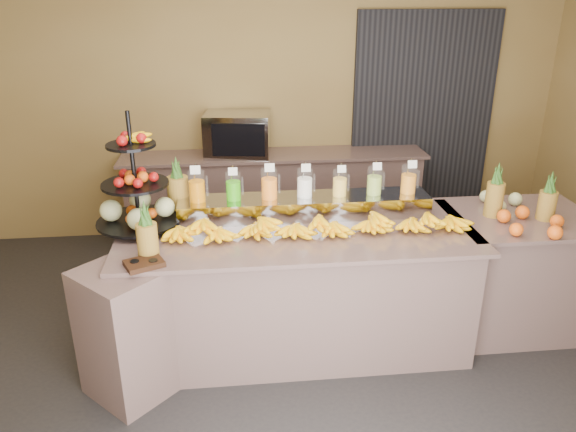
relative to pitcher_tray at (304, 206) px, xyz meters
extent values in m
plane|color=black|center=(-0.08, -0.58, -1.01)|extent=(6.00, 6.00, 0.00)
cube|color=olive|center=(-0.08, 1.93, 0.39)|extent=(6.00, 0.02, 2.80)
cube|color=black|center=(1.52, 1.88, 0.19)|extent=(1.50, 0.06, 2.20)
cube|color=gray|center=(-0.08, -0.28, -0.56)|extent=(2.40, 0.90, 0.90)
cube|color=gray|center=(-0.08, -0.28, -0.09)|extent=(2.50, 1.00, 0.03)
cube|color=gray|center=(-1.23, -0.68, -0.56)|extent=(0.71, 0.71, 0.90)
cube|color=gray|center=(1.62, -0.18, -0.56)|extent=(1.00, 0.80, 0.90)
cube|color=gray|center=(1.62, -0.18, -0.09)|extent=(1.08, 0.88, 0.03)
cube|color=gray|center=(-0.08, 1.67, -0.56)|extent=(3.00, 0.50, 0.90)
cube|color=gray|center=(-0.08, 1.67, -0.09)|extent=(3.10, 0.55, 0.03)
cube|color=gray|center=(0.00, 0.00, 0.00)|extent=(1.85, 0.30, 0.15)
cylinder|color=silver|center=(-0.78, 0.00, 0.19)|extent=(0.12, 0.12, 0.22)
cylinder|color=#D77400|center=(-0.78, 0.00, 0.15)|extent=(0.11, 0.11, 0.15)
cylinder|color=gray|center=(-0.80, 0.01, 0.24)|extent=(0.01, 0.01, 0.26)
cube|color=white|center=(-0.78, -0.06, 0.33)|extent=(0.07, 0.02, 0.06)
cylinder|color=silver|center=(-0.52, 0.00, 0.18)|extent=(0.11, 0.11, 0.20)
cylinder|color=#2DA807|center=(-0.52, 0.00, 0.14)|extent=(0.10, 0.10, 0.14)
cylinder|color=gray|center=(-0.53, 0.01, 0.22)|extent=(0.01, 0.01, 0.24)
cube|color=white|center=(-0.52, -0.05, 0.31)|extent=(0.06, 0.02, 0.06)
cylinder|color=silver|center=(-0.26, 0.00, 0.19)|extent=(0.12, 0.12, 0.22)
cylinder|color=orange|center=(-0.26, 0.00, 0.15)|extent=(0.11, 0.11, 0.15)
cylinder|color=gray|center=(-0.28, 0.01, 0.24)|extent=(0.01, 0.01, 0.26)
cube|color=white|center=(-0.26, -0.06, 0.33)|extent=(0.07, 0.02, 0.06)
cylinder|color=silver|center=(0.00, 0.00, 0.18)|extent=(0.12, 0.12, 0.21)
cylinder|color=white|center=(0.00, 0.00, 0.15)|extent=(0.11, 0.11, 0.14)
cylinder|color=gray|center=(-0.01, 0.01, 0.23)|extent=(0.01, 0.01, 0.25)
cube|color=white|center=(0.00, -0.05, 0.31)|extent=(0.07, 0.02, 0.06)
cylinder|color=silver|center=(0.26, 0.00, 0.17)|extent=(0.11, 0.11, 0.19)
cylinder|color=yellow|center=(0.26, 0.00, 0.14)|extent=(0.10, 0.10, 0.13)
cylinder|color=gray|center=(0.25, 0.01, 0.22)|extent=(0.01, 0.01, 0.23)
cube|color=white|center=(0.26, -0.05, 0.30)|extent=(0.06, 0.02, 0.05)
cylinder|color=silver|center=(0.52, 0.00, 0.18)|extent=(0.11, 0.11, 0.21)
cylinder|color=#93B546|center=(0.52, 0.00, 0.14)|extent=(0.10, 0.10, 0.14)
cylinder|color=gray|center=(0.51, 0.01, 0.22)|extent=(0.01, 0.01, 0.24)
cube|color=white|center=(0.52, -0.05, 0.31)|extent=(0.07, 0.02, 0.06)
cylinder|color=silver|center=(0.78, 0.00, 0.18)|extent=(0.12, 0.12, 0.21)
cylinder|color=orange|center=(0.78, 0.00, 0.15)|extent=(0.11, 0.11, 0.14)
cylinder|color=gray|center=(0.77, 0.01, 0.23)|extent=(0.01, 0.01, 0.25)
cube|color=white|center=(0.78, -0.05, 0.31)|extent=(0.07, 0.02, 0.06)
ellipsoid|color=yellow|center=(-0.89, -0.31, -0.02)|extent=(0.26, 0.19, 0.11)
ellipsoid|color=yellow|center=(-0.62, -0.31, -0.02)|extent=(0.26, 0.19, 0.11)
ellipsoid|color=yellow|center=(-0.35, -0.31, -0.02)|extent=(0.26, 0.19, 0.11)
ellipsoid|color=yellow|center=(-0.09, -0.31, -0.02)|extent=(0.26, 0.19, 0.11)
ellipsoid|color=yellow|center=(0.18, -0.31, -0.02)|extent=(0.26, 0.19, 0.11)
ellipsoid|color=yellow|center=(0.45, -0.31, -0.02)|extent=(0.26, 0.19, 0.11)
ellipsoid|color=yellow|center=(0.72, -0.31, -0.02)|extent=(0.26, 0.19, 0.11)
ellipsoid|color=yellow|center=(0.99, -0.31, -0.02)|extent=(0.26, 0.19, 0.11)
ellipsoid|color=yellow|center=(-0.70, -0.31, 0.05)|extent=(0.22, 0.17, 0.10)
ellipsoid|color=yellow|center=(-0.33, -0.31, 0.05)|extent=(0.22, 0.17, 0.10)
ellipsoid|color=yellow|center=(0.05, -0.31, 0.05)|extent=(0.22, 0.17, 0.10)
ellipsoid|color=yellow|center=(0.42, -0.31, 0.05)|extent=(0.22, 0.17, 0.10)
ellipsoid|color=yellow|center=(0.80, -0.31, 0.05)|extent=(0.22, 0.17, 0.10)
cylinder|color=black|center=(-1.19, -0.08, 0.34)|extent=(0.04, 0.04, 0.83)
cylinder|color=black|center=(-1.19, -0.08, -0.03)|extent=(0.71, 0.71, 0.02)
cylinder|color=black|center=(-1.19, -0.08, 0.25)|extent=(0.55, 0.55, 0.02)
cylinder|color=black|center=(-1.19, -0.08, 0.53)|extent=(0.40, 0.40, 0.02)
sphere|color=#C7CE8E|center=(-1.01, -0.08, 0.06)|extent=(0.16, 0.16, 0.16)
sphere|color=maroon|center=(-1.06, -0.08, 0.30)|extent=(0.07, 0.07, 0.07)
sphere|color=orange|center=(-1.29, -0.08, 0.02)|extent=(0.08, 0.08, 0.08)
cube|color=black|center=(-1.09, -0.70, -0.06)|extent=(0.27, 0.25, 0.03)
cylinder|color=brown|center=(-1.07, -0.57, 0.04)|extent=(0.13, 0.13, 0.23)
cone|color=#204617|center=(-1.07, -0.57, 0.23)|extent=(0.07, 0.07, 0.16)
cylinder|color=brown|center=(-0.93, 0.13, 0.07)|extent=(0.16, 0.16, 0.29)
cone|color=#204617|center=(-0.93, 0.13, 0.30)|extent=(0.08, 0.08, 0.16)
cylinder|color=brown|center=(1.39, -0.15, 0.05)|extent=(0.14, 0.14, 0.26)
cylinder|color=brown|center=(1.75, -0.26, 0.03)|extent=(0.13, 0.13, 0.21)
ellipsoid|color=orange|center=(1.55, -0.42, -0.03)|extent=(0.39, 0.26, 0.10)
cube|color=gray|center=(-0.45, 1.67, 0.14)|extent=(0.69, 0.53, 0.43)
camera|label=1|loc=(-0.54, -3.83, 1.53)|focal=35.00mm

